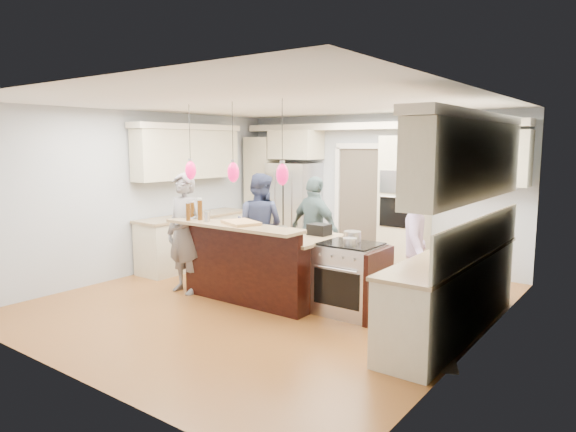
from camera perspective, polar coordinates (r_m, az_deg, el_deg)
name	(u,v)px	position (r m, az deg, el deg)	size (l,w,h in m)	color
ground_plane	(273,300)	(7.26, -1.66, -9.33)	(6.00, 6.00, 0.00)	#A96A2E
room_shell	(273,170)	(6.94, -1.72, 5.15)	(5.54, 6.04, 2.72)	#B2BCC6
refrigerator	(294,209)	(10.06, 0.65, 0.78)	(0.90, 0.70, 1.80)	#B7B7BC
oven_column	(405,204)	(8.91, 12.84, 1.28)	(0.72, 0.69, 2.30)	beige
back_upper_cabinets	(333,171)	(9.64, 4.97, 5.03)	(5.30, 0.61, 2.54)	beige
right_counter_run	(458,243)	(6.14, 18.41, -2.82)	(0.64, 3.10, 2.51)	beige
left_cabinets	(192,207)	(9.25, -10.58, 0.99)	(0.64, 2.30, 2.51)	beige
kitchen_island	(263,263)	(7.34, -2.85, -5.23)	(2.10, 1.46, 1.12)	black
island_range	(352,279)	(6.63, 7.09, -6.97)	(0.82, 0.71, 0.92)	#B7B7BC
pendant_lights	(233,172)	(6.72, -6.11, 4.89)	(1.75, 0.15, 1.03)	black
person_bar_end	(184,233)	(7.59, -11.46, -1.91)	(0.64, 0.42, 1.76)	slate
person_far_left	(260,226)	(8.29, -3.18, -1.11)	(0.83, 0.65, 1.70)	navy
person_far_right	(315,230)	(8.04, 2.98, -1.53)	(0.98, 0.41, 1.67)	#4C676B
person_range_side	(420,237)	(7.36, 14.50, -2.29)	(1.14, 0.65, 1.76)	#AD91C4
floor_rug	(424,353)	(5.71, 14.87, -14.48)	(0.61, 0.90, 0.01)	olive
water_bottle	(200,209)	(7.22, -9.78, 0.79)	(0.07, 0.07, 0.30)	silver
beer_bottle_a	(192,210)	(7.36, -10.57, 0.61)	(0.06, 0.06, 0.23)	#4E2D0D
beer_bottle_b	(188,212)	(7.16, -11.04, 0.44)	(0.06, 0.06, 0.24)	#4E2D0D
beer_bottle_c	(200,210)	(7.18, -9.76, 0.63)	(0.07, 0.07, 0.27)	#4E2D0D
drink_can	(207,217)	(7.01, -8.98, -0.09)	(0.07, 0.07, 0.14)	#B7B7BC
cutting_board	(241,223)	(6.76, -5.26, -0.74)	(0.51, 0.36, 0.04)	tan
pot_large	(352,236)	(6.67, 7.15, -2.24)	(0.22, 0.22, 0.13)	#B7B7BC
pot_small	(350,242)	(6.42, 6.92, -2.83)	(0.18, 0.18, 0.09)	#B7B7BC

